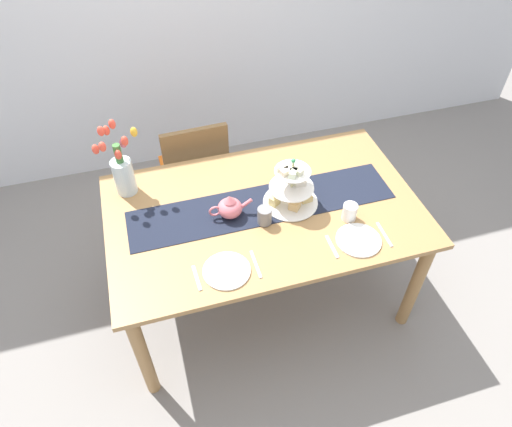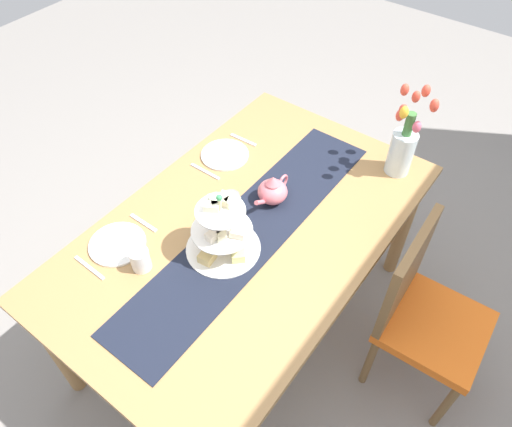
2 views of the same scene
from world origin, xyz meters
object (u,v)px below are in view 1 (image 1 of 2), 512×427
teapot (230,207)px  dinner_plate_right (358,240)px  chair_left (195,170)px  fork_right (332,247)px  dining_table (264,221)px  knife_right (384,234)px  tulip_vase (122,169)px  knife_left (256,264)px  mug_grey (265,216)px  dinner_plate_left (227,271)px  mug_white_text (350,212)px  fork_left (197,278)px  tiered_cake_stand (291,189)px

teapot → dinner_plate_right: 0.68m
chair_left → fork_right: chair_left is taller
dining_table → knife_right: size_ratio=9.93×
tulip_vase → fork_right: size_ratio=2.91×
knife_left → chair_left: bearing=95.5°
tulip_vase → mug_grey: tulip_vase is taller
chair_left → tulip_vase: (-0.44, -0.40, 0.43)m
dinner_plate_left → knife_right: 0.83m
knife_left → mug_white_text: 0.58m
fork_right → tulip_vase: bearing=143.1°
fork_left → dining_table: bearing=39.1°
dining_table → tulip_vase: bearing=153.3°
dinner_plate_right → fork_right: 0.15m
dinner_plate_right → teapot: bearing=148.3°
tulip_vase → fork_left: size_ratio=2.91×
knife_left → mug_white_text: mug_white_text is taller
tulip_vase → dinner_plate_left: tulip_vase is taller
teapot → tulip_vase: size_ratio=0.55×
dining_table → dinner_plate_left: bearing=-129.6°
knife_left → mug_grey: (0.12, 0.26, 0.05)m
tiered_cake_stand → dinner_plate_right: tiered_cake_stand is taller
tiered_cake_stand → knife_left: tiered_cake_stand is taller
dining_table → mug_grey: bearing=-105.2°
teapot → knife_right: bearing=-26.3°
fork_right → mug_grey: size_ratio=1.58×
chair_left → mug_grey: (0.23, -0.85, 0.32)m
teapot → dinner_plate_left: size_ratio=1.04×
chair_left → tiered_cake_stand: (0.41, -0.75, 0.37)m
fork_left → knife_right: bearing=0.0°
dinner_plate_left → fork_right: size_ratio=1.53×
dinner_plate_right → knife_right: size_ratio=1.35×
dinner_plate_left → mug_grey: mug_grey is taller
chair_left → fork_right: bearing=-65.5°
dinner_plate_left → mug_grey: bearing=43.7°
chair_left → dinner_plate_right: bearing=-59.6°
tiered_cake_stand → dinner_plate_left: 0.58m
teapot → tulip_vase: 0.62m
dinner_plate_left → fork_left: (-0.15, 0.00, -0.00)m
dinner_plate_left → mug_grey: size_ratio=2.42×
dinner_plate_left → tiered_cake_stand: bearing=38.7°
dining_table → mug_grey: (-0.03, -0.10, 0.15)m
chair_left → fork_left: (-0.18, -1.11, 0.27)m
fork_left → mug_white_text: size_ratio=1.58×
fork_left → mug_grey: size_ratio=1.58×
chair_left → dinner_plate_right: size_ratio=3.96×
dining_table → mug_white_text: size_ratio=17.77×
dining_table → fork_left: size_ratio=11.26×
fork_right → dinner_plate_right: bearing=0.0°
tulip_vase → knife_left: size_ratio=2.56×
knife_left → mug_grey: bearing=64.4°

